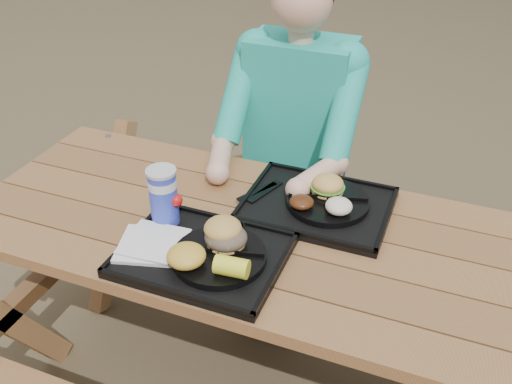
% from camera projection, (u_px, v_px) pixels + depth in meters
% --- Properties ---
extents(picnic_table, '(1.80, 1.49, 0.75)m').
position_uv_depth(picnic_table, '(256.00, 317.00, 1.92)').
color(picnic_table, '#999999').
rests_on(picnic_table, ground).
extents(tray_near, '(0.45, 0.35, 0.02)m').
position_uv_depth(tray_near, '(203.00, 256.00, 1.59)').
color(tray_near, black).
rests_on(tray_near, picnic_table).
extents(tray_far, '(0.45, 0.35, 0.02)m').
position_uv_depth(tray_far, '(317.00, 206.00, 1.79)').
color(tray_far, black).
rests_on(tray_far, picnic_table).
extents(plate_near, '(0.26, 0.26, 0.02)m').
position_uv_depth(plate_near, '(220.00, 256.00, 1.56)').
color(plate_near, black).
rests_on(plate_near, tray_near).
extents(plate_far, '(0.26, 0.26, 0.02)m').
position_uv_depth(plate_far, '(328.00, 201.00, 1.78)').
color(plate_far, black).
rests_on(plate_far, tray_far).
extents(napkin_stack, '(0.21, 0.21, 0.02)m').
position_uv_depth(napkin_stack, '(149.00, 244.00, 1.60)').
color(napkin_stack, white).
rests_on(napkin_stack, tray_near).
extents(soda_cup, '(0.08, 0.08, 0.17)m').
position_uv_depth(soda_cup, '(164.00, 198.00, 1.66)').
color(soda_cup, '#1A2DC7').
rests_on(soda_cup, tray_near).
extents(condiment_bbq, '(0.05, 0.05, 0.03)m').
position_uv_depth(condiment_bbq, '(219.00, 225.00, 1.67)').
color(condiment_bbq, black).
rests_on(condiment_bbq, tray_near).
extents(condiment_mustard, '(0.05, 0.05, 0.03)m').
position_uv_depth(condiment_mustard, '(236.00, 229.00, 1.65)').
color(condiment_mustard, orange).
rests_on(condiment_mustard, tray_near).
extents(sandwich, '(0.11, 0.11, 0.12)m').
position_uv_depth(sandwich, '(226.00, 227.00, 1.55)').
color(sandwich, gold).
rests_on(sandwich, plate_near).
extents(mac_cheese, '(0.11, 0.11, 0.05)m').
position_uv_depth(mac_cheese, '(186.00, 256.00, 1.50)').
color(mac_cheese, gold).
rests_on(mac_cheese, plate_near).
extents(corn_cob, '(0.10, 0.10, 0.05)m').
position_uv_depth(corn_cob, '(232.00, 267.00, 1.47)').
color(corn_cob, '#FFFD35').
rests_on(corn_cob, plate_near).
extents(cutlery_far, '(0.08, 0.16, 0.01)m').
position_uv_depth(cutlery_far, '(265.00, 192.00, 1.84)').
color(cutlery_far, black).
rests_on(cutlery_far, tray_far).
extents(burger, '(0.10, 0.10, 0.09)m').
position_uv_depth(burger, '(328.00, 180.00, 1.78)').
color(burger, gold).
rests_on(burger, plate_far).
extents(baked_beans, '(0.08, 0.08, 0.03)m').
position_uv_depth(baked_beans, '(302.00, 202.00, 1.73)').
color(baked_beans, '#502510').
rests_on(baked_beans, plate_far).
extents(potato_salad, '(0.08, 0.08, 0.05)m').
position_uv_depth(potato_salad, '(339.00, 206.00, 1.70)').
color(potato_salad, white).
rests_on(potato_salad, plate_far).
extents(diner, '(0.48, 0.84, 1.28)m').
position_uv_depth(diner, '(295.00, 162.00, 2.26)').
color(diner, '#1C9FC6').
rests_on(diner, ground).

